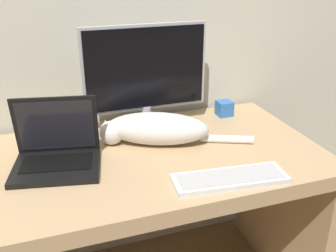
{
  "coord_description": "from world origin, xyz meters",
  "views": [
    {
      "loc": [
        -0.36,
        -0.92,
        1.47
      ],
      "look_at": [
        0.07,
        0.34,
        0.88
      ],
      "focal_mm": 42.0,
      "sensor_mm": 36.0,
      "label": 1
    }
  ],
  "objects_px": {
    "cat": "(155,128)",
    "laptop": "(57,153)",
    "monitor": "(146,76)",
    "external_keyboard": "(230,179)"
  },
  "relations": [
    {
      "from": "cat",
      "to": "laptop",
      "type": "bearing_deg",
      "value": -147.58
    },
    {
      "from": "monitor",
      "to": "external_keyboard",
      "type": "bearing_deg",
      "value": -76.38
    },
    {
      "from": "monitor",
      "to": "laptop",
      "type": "distance_m",
      "value": 0.51
    },
    {
      "from": "laptop",
      "to": "cat",
      "type": "bearing_deg",
      "value": 20.31
    },
    {
      "from": "cat",
      "to": "external_keyboard",
      "type": "bearing_deg",
      "value": -43.69
    },
    {
      "from": "laptop",
      "to": "external_keyboard",
      "type": "relative_size",
      "value": 0.85
    },
    {
      "from": "monitor",
      "to": "external_keyboard",
      "type": "distance_m",
      "value": 0.61
    },
    {
      "from": "laptop",
      "to": "cat",
      "type": "height_order",
      "value": "laptop"
    },
    {
      "from": "monitor",
      "to": "cat",
      "type": "relative_size",
      "value": 0.9
    },
    {
      "from": "laptop",
      "to": "external_keyboard",
      "type": "distance_m",
      "value": 0.62
    }
  ]
}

